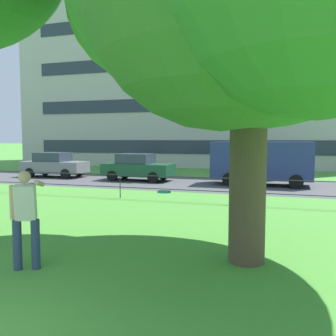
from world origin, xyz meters
name	(u,v)px	position (x,y,z in m)	size (l,w,h in m)	color
street_strip	(205,184)	(0.00, 16.74, 0.00)	(80.00, 6.50, 0.01)	#4C4C51
park_fence	(175,184)	(0.00, 11.13, 0.67)	(32.42, 0.04, 1.00)	#232328
person_thrower	(26,216)	(-0.54, 3.28, 0.99)	(0.48, 0.88, 1.83)	navy
frisbee	(164,192)	(1.75, 4.43, 1.38)	(0.34, 0.34, 0.03)	#2DB2C6
car_grey_left	(54,165)	(-9.73, 17.35, 0.78)	(4.06, 1.92, 1.54)	slate
car_dark_green_center	(138,167)	(-3.99, 17.08, 0.78)	(4.06, 1.92, 1.54)	#194C2D
panel_van_far_left	(262,161)	(2.91, 17.10, 1.27)	(5.04, 2.19, 2.24)	navy
apartment_building_background	(192,70)	(-4.43, 31.72, 8.82)	(30.47, 10.81, 17.62)	#B7B2AD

